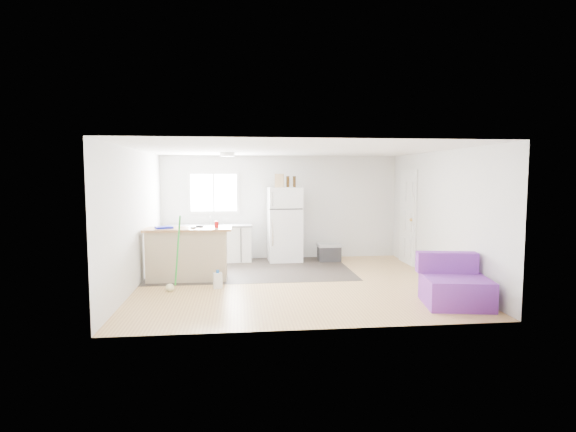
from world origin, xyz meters
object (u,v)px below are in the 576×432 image
object	(u,v)px
peninsula	(187,254)
refrigerator	(284,224)
cleaner_jug	(218,280)
mop	(172,277)
kitchen_cabinets	(211,243)
red_cup	(217,224)
bottle_left	(288,182)
purple_seat	(454,287)
cooler	(329,252)
bottle_right	(294,182)
blue_tray	(164,227)
cardboard_box	(279,181)

from	to	relation	value
peninsula	refrigerator	bearing A→B (deg)	41.06
cleaner_jug	peninsula	bearing A→B (deg)	116.10
mop	kitchen_cabinets	bearing A→B (deg)	51.54
red_cup	peninsula	bearing A→B (deg)	179.69
red_cup	bottle_left	xyz separation A→B (m)	(1.52, 1.66, 0.77)
purple_seat	cooler	bearing A→B (deg)	118.24
purple_seat	refrigerator	bearing A→B (deg)	130.19
cooler	bottle_right	distance (m)	1.79
purple_seat	cleaner_jug	xyz separation A→B (m)	(-3.59, 1.37, -0.14)
purple_seat	red_cup	xyz separation A→B (m)	(-3.63, 2.07, 0.76)
mop	blue_tray	world-z (taller)	mop
red_cup	purple_seat	bearing A→B (deg)	-29.61
mop	peninsula	bearing A→B (deg)	50.03
kitchen_cabinets	blue_tray	xyz separation A→B (m)	(-0.72, -1.80, 0.57)
blue_tray	mop	bearing A→B (deg)	-72.58
cooler	mop	bearing A→B (deg)	-144.55
kitchen_cabinets	bottle_left	distance (m)	2.23
peninsula	bottle_right	bearing A→B (deg)	38.03
refrigerator	bottle_left	size ratio (longest dim) A/B	6.71
cardboard_box	peninsula	bearing A→B (deg)	-138.70
peninsula	red_cup	size ratio (longest dim) A/B	13.27
mop	red_cup	distance (m)	1.33
kitchen_cabinets	purple_seat	size ratio (longest dim) A/B	1.78
cleaner_jug	red_cup	bearing A→B (deg)	79.71
cooler	bottle_right	xyz separation A→B (m)	(-0.78, 0.16, 1.60)
mop	red_cup	bearing A→B (deg)	20.01
kitchen_cabinets	cardboard_box	size ratio (longest dim) A/B	6.26
peninsula	red_cup	bearing A→B (deg)	0.18
purple_seat	mop	size ratio (longest dim) A/B	0.81
red_cup	mop	bearing A→B (deg)	-132.25
cooler	blue_tray	distance (m)	3.82
refrigerator	bottle_left	distance (m)	0.97
cardboard_box	red_cup	bearing A→B (deg)	-128.86
cooler	bottle_left	xyz separation A→B (m)	(-0.93, 0.12, 1.60)
kitchen_cabinets	blue_tray	size ratio (longest dim) A/B	6.26
purple_seat	bottle_right	xyz separation A→B (m)	(-1.97, 3.77, 1.53)
cleaner_jug	bottle_left	bearing A→B (deg)	44.21
kitchen_cabinets	bottle_right	bearing A→B (deg)	-3.09
cleaner_jug	red_cup	size ratio (longest dim) A/B	2.69
purple_seat	red_cup	world-z (taller)	red_cup
kitchen_cabinets	red_cup	bearing A→B (deg)	-83.52
kitchen_cabinets	refrigerator	xyz separation A→B (m)	(1.67, -0.07, 0.41)
refrigerator	peninsula	bearing A→B (deg)	-142.16
kitchen_cabinets	purple_seat	xyz separation A→B (m)	(3.86, -3.84, -0.15)
refrigerator	purple_seat	world-z (taller)	refrigerator
purple_seat	bottle_left	bearing A→B (deg)	129.64
blue_tray	bottle_right	distance (m)	3.24
cooler	cardboard_box	world-z (taller)	cardboard_box
cleaner_jug	mop	size ratio (longest dim) A/B	0.25
cleaner_jug	red_cup	world-z (taller)	red_cup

